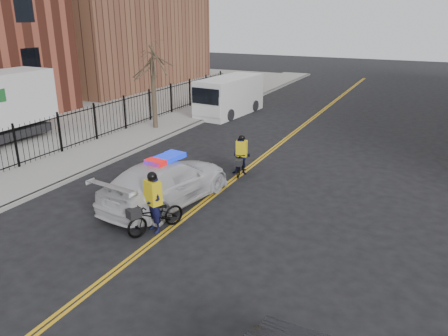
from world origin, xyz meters
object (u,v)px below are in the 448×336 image
Objects in this scene: cargo_van at (228,97)px; police_cruiser at (167,182)px; cyclist_near at (154,211)px; cyclist_far at (241,159)px.

police_cruiser is at bearing -67.87° from cargo_van.
cyclist_near is (5.15, -16.32, -0.52)m from cargo_van.
cargo_van is 11.78m from cyclist_far.
cargo_van is 3.41× the size of cyclist_far.
cargo_van is at bearing -65.66° from police_cruiser.
police_cruiser is 2.71× the size of cyclist_near.
cyclist_far is at bearing -99.94° from police_cruiser.
cyclist_far is at bearing 109.47° from cyclist_near.
police_cruiser reaches higher than cyclist_far.
cargo_van reaches higher than cyclist_near.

